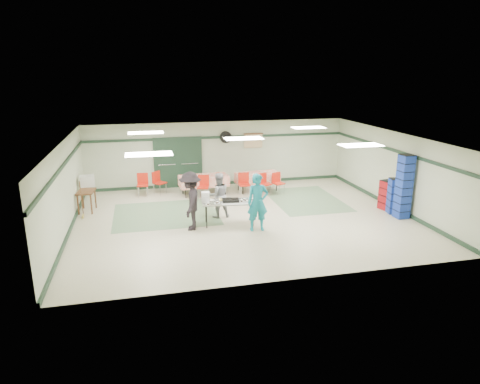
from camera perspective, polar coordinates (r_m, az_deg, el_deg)
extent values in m
plane|color=beige|center=(14.32, 0.45, -3.49)|extent=(11.00, 11.00, 0.00)
plane|color=white|center=(13.66, 0.48, 7.24)|extent=(11.00, 11.00, 0.00)
plane|color=#B6C0A4|center=(18.23, -2.86, 5.14)|extent=(11.00, 0.00, 11.00)
plane|color=#B6C0A4|center=(9.81, 6.66, -4.58)|extent=(11.00, 0.00, 11.00)
plane|color=#B6C0A4|center=(13.76, -22.39, 0.34)|extent=(0.00, 9.00, 9.00)
plane|color=#B6C0A4|center=(16.10, 19.89, 2.74)|extent=(0.00, 9.00, 9.00)
cube|color=#1B3223|center=(18.09, -2.88, 7.30)|extent=(11.00, 0.06, 0.10)
cube|color=#1B3223|center=(18.49, -2.79, 1.19)|extent=(11.00, 0.06, 0.12)
cube|color=#1B3223|center=(13.60, -22.58, 3.19)|extent=(0.06, 9.00, 0.10)
cube|color=#1B3223|center=(14.14, -21.72, -4.69)|extent=(0.06, 9.00, 0.12)
cube|color=#1B3223|center=(15.95, 20.03, 5.18)|extent=(0.06, 9.00, 0.10)
cube|color=#1B3223|center=(16.41, 19.38, -1.65)|extent=(0.06, 9.00, 0.12)
cube|color=#628460|center=(14.93, -9.84, -2.91)|extent=(3.50, 3.00, 0.01)
cube|color=#628460|center=(16.50, 8.72, -1.01)|extent=(2.50, 3.50, 0.01)
cube|color=#979997|center=(17.98, -9.74, 3.80)|extent=(0.90, 0.06, 2.10)
cube|color=#979997|center=(18.06, -6.73, 3.97)|extent=(0.90, 0.06, 2.10)
cube|color=#1B3223|center=(17.99, -8.24, 3.87)|extent=(2.00, 0.03, 2.15)
cylinder|color=black|center=(18.11, -1.92, 7.32)|extent=(0.50, 0.10, 0.50)
cube|color=#DAB888|center=(18.41, 1.78, 6.84)|extent=(0.80, 0.02, 0.60)
cube|color=#A6A6A2|center=(13.54, -1.47, -1.37)|extent=(1.75, 0.86, 0.04)
cylinder|color=black|center=(13.35, -4.47, -3.38)|extent=(0.04, 0.04, 0.72)
cylinder|color=black|center=(13.49, 1.75, -3.14)|extent=(0.04, 0.04, 0.72)
cylinder|color=black|center=(13.87, -4.58, -2.64)|extent=(0.04, 0.04, 0.72)
cylinder|color=black|center=(14.00, 1.41, -2.41)|extent=(0.04, 0.04, 0.72)
cube|color=silver|center=(13.61, 0.97, -1.13)|extent=(0.61, 0.49, 0.02)
cube|color=silver|center=(13.62, -2.16, -1.12)|extent=(0.61, 0.49, 0.02)
cube|color=silver|center=(13.31, -3.73, -1.56)|extent=(0.58, 0.47, 0.02)
cube|color=black|center=(13.52, -1.26, -1.12)|extent=(0.56, 0.38, 0.08)
cube|color=white|center=(13.43, -4.65, -0.71)|extent=(0.27, 0.25, 0.34)
imported|color=teal|center=(13.02, 2.38, -1.40)|extent=(0.68, 0.47, 1.78)
imported|color=gray|center=(14.21, -2.90, -0.45)|extent=(0.78, 0.64, 1.52)
imported|color=black|center=(13.17, -6.61, -1.20)|extent=(0.89, 1.28, 1.82)
cube|color=red|center=(17.35, 2.34, 2.53)|extent=(1.80, 0.91, 0.05)
cube|color=red|center=(17.40, 2.34, 1.92)|extent=(1.81, 0.93, 0.40)
cylinder|color=black|center=(16.94, 0.38, 0.88)|extent=(0.04, 0.04, 0.72)
cylinder|color=black|center=(17.45, 4.90, 1.27)|extent=(0.04, 0.04, 0.72)
cylinder|color=black|center=(17.47, -0.23, 1.35)|extent=(0.04, 0.04, 0.72)
cylinder|color=black|center=(17.97, 4.17, 1.72)|extent=(0.04, 0.04, 0.72)
cube|color=red|center=(16.91, -4.87, 2.12)|extent=(1.96, 0.97, 0.05)
cube|color=red|center=(16.96, -4.85, 1.50)|extent=(1.96, 0.99, 0.40)
cylinder|color=black|center=(16.56, -7.27, 0.39)|extent=(0.04, 0.04, 0.72)
cylinder|color=black|center=(16.90, -1.97, 0.83)|extent=(0.04, 0.04, 0.72)
cylinder|color=black|center=(17.16, -7.65, 0.93)|extent=(0.04, 0.04, 0.72)
cylinder|color=black|center=(17.49, -2.53, 1.35)|extent=(0.04, 0.04, 0.72)
cube|color=red|center=(16.86, 3.39, 1.05)|extent=(0.53, 0.53, 0.04)
cube|color=red|center=(16.94, 3.01, 1.90)|extent=(0.38, 0.20, 0.40)
cylinder|color=silver|center=(16.70, 3.31, 0.09)|extent=(0.02, 0.02, 0.42)
cylinder|color=silver|center=(16.90, 4.14, 0.27)|extent=(0.02, 0.02, 0.42)
cylinder|color=silver|center=(16.94, 2.62, 0.33)|extent=(0.02, 0.02, 0.42)
cylinder|color=silver|center=(17.14, 3.44, 0.50)|extent=(0.02, 0.02, 0.42)
cube|color=red|center=(16.64, 0.59, 0.98)|extent=(0.45, 0.45, 0.04)
cube|color=red|center=(16.76, 0.48, 1.91)|extent=(0.43, 0.07, 0.42)
cylinder|color=silver|center=(16.51, 0.11, -0.02)|extent=(0.02, 0.02, 0.45)
cylinder|color=silver|center=(16.57, 1.27, 0.04)|extent=(0.02, 0.02, 0.45)
cylinder|color=silver|center=(16.84, -0.08, 0.30)|extent=(0.02, 0.02, 0.45)
cylinder|color=silver|center=(16.89, 1.05, 0.35)|extent=(0.02, 0.02, 0.45)
cube|color=red|center=(17.02, 5.17, 1.15)|extent=(0.51, 0.51, 0.04)
cube|color=red|center=(17.10, 4.83, 1.99)|extent=(0.39, 0.17, 0.40)
cylinder|color=silver|center=(16.87, 5.05, 0.21)|extent=(0.02, 0.02, 0.42)
cylinder|color=silver|center=(17.05, 5.90, 0.37)|extent=(0.02, 0.02, 0.42)
cylinder|color=silver|center=(17.11, 4.41, 0.46)|extent=(0.02, 0.02, 0.42)
cylinder|color=silver|center=(17.30, 5.25, 0.61)|extent=(0.02, 0.02, 0.42)
cube|color=red|center=(16.34, -4.94, 0.63)|extent=(0.52, 0.52, 0.04)
cube|color=red|center=(16.47, -4.87, 1.58)|extent=(0.42, 0.15, 0.42)
cylinder|color=silver|center=(16.27, -5.58, -0.34)|extent=(0.02, 0.02, 0.44)
cylinder|color=silver|center=(16.23, -4.40, -0.36)|extent=(0.02, 0.02, 0.44)
cylinder|color=silver|center=(16.59, -5.42, -0.02)|extent=(0.02, 0.02, 0.44)
cylinder|color=silver|center=(16.55, -4.27, -0.03)|extent=(0.02, 0.02, 0.44)
cube|color=red|center=(17.22, -10.65, 1.21)|extent=(0.60, 0.60, 0.04)
cube|color=red|center=(17.30, -11.14, 2.04)|extent=(0.34, 0.32, 0.42)
cylinder|color=silver|center=(17.05, -10.60, 0.22)|extent=(0.02, 0.02, 0.44)
cylinder|color=silver|center=(17.29, -9.82, 0.47)|extent=(0.02, 0.02, 0.44)
cylinder|color=silver|center=(17.29, -11.40, 0.39)|extent=(0.02, 0.02, 0.44)
cylinder|color=silver|center=(17.51, -10.62, 0.64)|extent=(0.02, 0.02, 0.44)
cube|color=red|center=(17.02, -12.86, 0.90)|extent=(0.45, 0.45, 0.04)
cube|color=red|center=(17.14, -12.86, 1.81)|extent=(0.42, 0.07, 0.42)
cylinder|color=silver|center=(16.93, -13.41, -0.06)|extent=(0.02, 0.02, 0.44)
cylinder|color=silver|center=(16.91, -12.27, -0.02)|extent=(0.02, 0.02, 0.44)
cylinder|color=silver|center=(17.26, -13.33, 0.24)|extent=(0.02, 0.02, 0.44)
cylinder|color=silver|center=(17.23, -12.21, 0.29)|extent=(0.02, 0.02, 0.44)
cube|color=#193B98|center=(15.54, 19.87, -0.52)|extent=(0.44, 0.44, 1.23)
cube|color=maroon|center=(15.94, 18.95, -0.37)|extent=(0.49, 0.49, 1.05)
cube|color=#193B98|center=(15.04, 21.00, 0.66)|extent=(0.43, 0.43, 2.15)
cube|color=brown|center=(15.73, -19.86, 0.07)|extent=(0.63, 0.89, 0.05)
cube|color=brown|center=(15.56, -20.78, -1.61)|extent=(0.05, 0.05, 0.70)
cube|color=brown|center=(15.46, -19.22, -1.57)|extent=(0.05, 0.05, 0.70)
cube|color=brown|center=(16.20, -20.22, -0.88)|extent=(0.05, 0.05, 0.70)
cube|color=brown|center=(16.10, -18.72, -0.84)|extent=(0.05, 0.05, 0.70)
cube|color=silver|center=(16.30, -19.69, 1.40)|extent=(0.54, 0.49, 0.38)
cylinder|color=brown|center=(15.14, -20.39, -0.82)|extent=(0.03, 0.21, 1.26)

